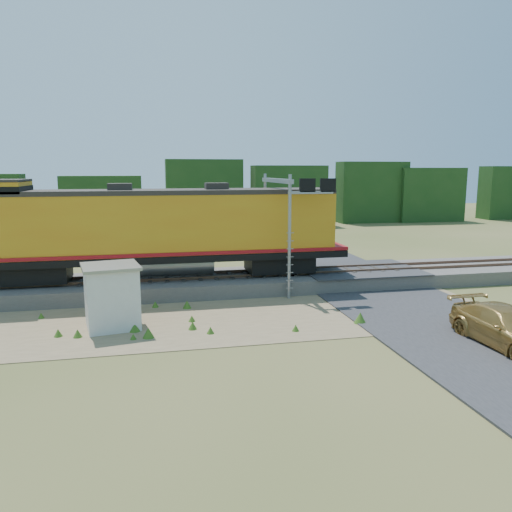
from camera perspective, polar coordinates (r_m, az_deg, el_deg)
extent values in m
plane|color=#475123|center=(23.29, 1.64, -7.06)|extent=(140.00, 140.00, 0.00)
cube|color=slate|center=(28.86, -1.19, -2.92)|extent=(70.00, 5.00, 0.80)
cube|color=brown|center=(28.07, -0.92, -2.28)|extent=(70.00, 0.10, 0.16)
cube|color=brown|center=(29.45, -1.46, -1.71)|extent=(70.00, 0.10, 0.16)
cube|color=#8C7754|center=(23.39, -3.45, -6.97)|extent=(26.00, 8.00, 0.03)
cube|color=#38383A|center=(30.85, 11.68, -1.48)|extent=(7.00, 5.20, 0.06)
cube|color=#38383A|center=(45.85, 3.60, 1.36)|extent=(7.00, 24.00, 0.08)
cube|color=#1A3B15|center=(59.99, -7.06, 6.38)|extent=(36.00, 3.00, 6.50)
cube|color=#1A3B15|center=(75.01, 25.21, 6.01)|extent=(50.00, 3.00, 6.00)
cube|color=black|center=(28.81, -24.15, -1.73)|extent=(3.72, 2.38, 0.93)
cube|color=black|center=(29.09, 2.66, -0.77)|extent=(3.72, 2.38, 0.93)
cube|color=black|center=(28.05, -10.72, 0.02)|extent=(20.66, 3.10, 0.37)
cylinder|color=gray|center=(28.13, -10.69, -0.97)|extent=(5.68, 1.24, 1.24)
cube|color=#C28E16|center=(27.80, -10.84, 3.66)|extent=(19.11, 3.00, 3.20)
cube|color=maroon|center=(28.00, -10.74, 0.65)|extent=(20.66, 3.15, 0.19)
cube|color=#28231E|center=(27.68, -10.95, 7.21)|extent=(19.11, 3.05, 0.25)
cube|color=#28231E|center=(27.70, -15.28, 7.54)|extent=(1.24, 1.03, 0.46)
cube|color=#28231E|center=(27.91, -4.54, 7.86)|extent=(1.24, 1.03, 0.46)
cube|color=silver|center=(22.42, -16.16, -4.61)|extent=(2.47, 2.47, 2.65)
cube|color=gray|center=(22.12, -16.33, -1.14)|extent=(2.72, 2.72, 0.13)
cylinder|color=gray|center=(26.08, 3.84, 2.10)|extent=(0.17, 0.17, 6.54)
cylinder|color=gray|center=(31.46, 1.03, 3.44)|extent=(0.17, 0.17, 6.54)
cube|color=gray|center=(28.56, 2.34, 8.61)|extent=(0.23, 6.20, 0.23)
cube|color=gray|center=(26.20, 6.27, 7.23)|extent=(2.43, 0.14, 0.14)
cube|color=black|center=(26.13, 5.89, 8.05)|extent=(0.84, 0.14, 0.70)
cube|color=black|center=(26.50, 8.22, 8.02)|extent=(0.84, 0.14, 0.70)
imported|color=#AF8741|center=(21.69, 26.81, -7.33)|extent=(2.32, 5.31, 1.52)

